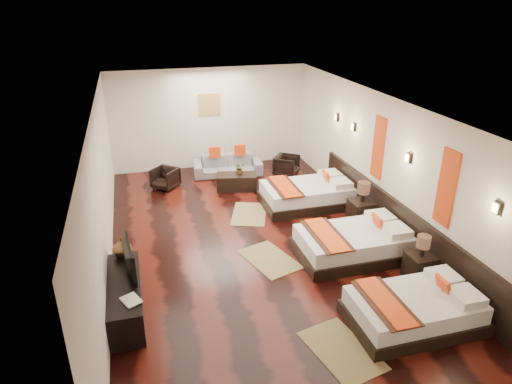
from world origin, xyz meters
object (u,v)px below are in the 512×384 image
object	(u,v)px
nightstand_a	(420,264)
sofa	(228,165)
armchair_right	(287,166)
coffee_table	(236,182)
tv	(125,259)
nightstand_b	(361,210)
armchair_left	(165,178)
tv_console	(125,297)
bed_mid	(354,243)
bed_near	(415,309)
bed_far	(307,194)
figurine	(122,247)
book	(124,304)
table_plant	(239,168)

from	to	relation	value
nightstand_a	sofa	size ratio (longest dim) A/B	0.46
armchair_right	coffee_table	world-z (taller)	armchair_right
tv	armchair_right	bearing A→B (deg)	-48.63
armchair_right	coffee_table	distance (m)	1.66
nightstand_b	armchair_left	distance (m)	5.03
tv_console	armchair_right	world-z (taller)	armchair_right
nightstand_b	armchair_right	xyz separation A→B (m)	(-0.60, 3.19, -0.06)
nightstand_b	armchair_left	world-z (taller)	nightstand_b
tv_console	sofa	bearing A→B (deg)	62.48
bed_mid	sofa	world-z (taller)	bed_mid
nightstand_a	tv_console	distance (m)	4.97
armchair_left	armchair_right	size ratio (longest dim) A/B	0.96
bed_near	nightstand_b	size ratio (longest dim) A/B	1.96
bed_mid	coffee_table	distance (m)	4.00
nightstand_b	bed_far	bearing A→B (deg)	120.86
figurine	bed_mid	bearing A→B (deg)	-3.10
figurine	coffee_table	world-z (taller)	figurine
nightstand_b	book	xyz separation A→B (m)	(-4.95, -2.27, 0.22)
nightstand_b	tv	xyz separation A→B (m)	(-4.89, -1.47, 0.46)
bed_near	tv	world-z (taller)	tv
bed_near	coffee_table	size ratio (longest dim) A/B	1.93
figurine	tv_console	bearing A→B (deg)	-90.00
tv	armchair_left	xyz separation A→B (m)	(1.00, 4.65, -0.54)
nightstand_a	figurine	xyz separation A→B (m)	(-4.95, 1.25, 0.42)
bed_far	sofa	bearing A→B (deg)	120.05
nightstand_a	book	world-z (taller)	nightstand_a
tv_console	coffee_table	distance (m)	5.15
bed_far	table_plant	world-z (taller)	bed_far
table_plant	coffee_table	bearing A→B (deg)	-144.83
bed_mid	nightstand_b	distance (m)	1.36
sofa	bed_mid	bearing A→B (deg)	-67.71
bed_mid	tv	size ratio (longest dim) A/B	2.31
bed_near	book	distance (m)	4.30
nightstand_a	armchair_left	xyz separation A→B (m)	(-3.89, 5.33, -0.03)
figurine	armchair_right	distance (m)	5.99
armchair_right	table_plant	size ratio (longest dim) A/B	2.19
nightstand_a	armchair_right	xyz separation A→B (m)	(-0.60, 5.34, -0.02)
armchair_right	armchair_left	bearing A→B (deg)	127.88
nightstand_a	armchair_left	size ratio (longest dim) A/B	1.45
armchair_left	book	bearing A→B (deg)	-59.11
nightstand_b	figurine	world-z (taller)	nightstand_b
bed_far	nightstand_b	bearing A→B (deg)	-59.14
armchair_left	coffee_table	distance (m)	1.83
tv_console	bed_near	bearing A→B (deg)	-19.07
tv_console	armchair_left	bearing A→B (deg)	77.82
bed_mid	table_plant	distance (m)	4.04
bed_far	figurine	distance (m)	4.74
tv	coffee_table	size ratio (longest dim) A/B	0.91
tv	book	xyz separation A→B (m)	(-0.05, -0.80, -0.25)
bed_near	coffee_table	world-z (taller)	bed_near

